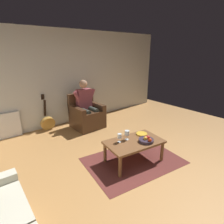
% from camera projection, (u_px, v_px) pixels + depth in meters
% --- Properties ---
extents(ground_plane, '(7.43, 7.43, 0.00)m').
position_uv_depth(ground_plane, '(154.00, 170.00, 3.25)').
color(ground_plane, '#B17D45').
extents(wall_back, '(6.59, 0.06, 2.53)m').
position_uv_depth(wall_back, '(69.00, 78.00, 5.12)').
color(wall_back, silver).
rests_on(wall_back, ground).
extents(rug, '(1.89, 1.44, 0.01)m').
position_uv_depth(rug, '(133.00, 161.00, 3.52)').
color(rug, '#5E2925').
rests_on(rug, ground).
extents(armchair, '(0.76, 0.74, 0.90)m').
position_uv_depth(armchair, '(87.00, 116.00, 5.00)').
color(armchair, '#452C1B').
rests_on(armchair, ground).
extents(person_seated, '(0.66, 0.59, 1.27)m').
position_uv_depth(person_seated, '(86.00, 103.00, 4.87)').
color(person_seated, brown).
rests_on(person_seated, ground).
extents(coffee_table, '(1.11, 0.75, 0.42)m').
position_uv_depth(coffee_table, '(134.00, 144.00, 3.41)').
color(coffee_table, brown).
rests_on(coffee_table, ground).
extents(guitar, '(0.36, 0.28, 0.94)m').
position_uv_depth(guitar, '(48.00, 122.00, 4.83)').
color(guitar, '#B68639').
rests_on(guitar, ground).
extents(radiator, '(0.50, 0.06, 0.62)m').
position_uv_depth(radiator, '(9.00, 125.00, 4.39)').
color(radiator, white).
rests_on(radiator, ground).
extents(wine_glass_near, '(0.09, 0.09, 0.18)m').
position_uv_depth(wine_glass_near, '(127.00, 133.00, 3.41)').
color(wine_glass_near, silver).
rests_on(wine_glass_near, coffee_table).
extents(wine_glass_far, '(0.08, 0.08, 0.16)m').
position_uv_depth(wine_glass_far, '(120.00, 136.00, 3.32)').
color(wine_glass_far, silver).
rests_on(wine_glass_far, coffee_table).
extents(fruit_bowl, '(0.27, 0.27, 0.11)m').
position_uv_depth(fruit_bowl, '(146.00, 140.00, 3.35)').
color(fruit_bowl, '#2E2332').
rests_on(fruit_bowl, coffee_table).
extents(decorative_dish, '(0.21, 0.21, 0.02)m').
position_uv_depth(decorative_dish, '(142.00, 134.00, 3.65)').
color(decorative_dish, gold).
rests_on(decorative_dish, coffee_table).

